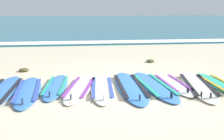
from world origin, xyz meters
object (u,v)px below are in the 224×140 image
Objects in this scene: surfboard_0 at (2,91)px; surfboard_1 at (28,91)px; surfboard_3 at (80,88)px; surfboard_4 at (102,88)px; surfboard_6 at (154,85)px; surfboard_7 at (173,84)px; surfboard_2 at (56,86)px; surfboard_9 at (219,84)px; surfboard_5 at (130,86)px; surfboard_8 at (198,85)px.

surfboard_1 is at bearing -3.68° from surfboard_0.
surfboard_3 is 1.02× the size of surfboard_4.
surfboard_6 is 1.25× the size of surfboard_7.
surfboard_2 is at bearing 162.24° from surfboard_3.
surfboard_0 and surfboard_9 have the same top height.
surfboard_2 and surfboard_3 have the same top height.
surfboard_3 and surfboard_4 have the same top height.
surfboard_3 is 1.09× the size of surfboard_9.
surfboard_4 and surfboard_5 have the same top height.
surfboard_1 and surfboard_8 have the same top height.
surfboard_6 is (1.26, 0.06, -0.00)m from surfboard_4.
surfboard_2 is at bearing 166.15° from surfboard_4.
surfboard_4 and surfboard_7 have the same top height.
surfboard_8 and surfboard_9 have the same top height.
surfboard_7 is at bearing 4.43° from surfboard_4.
surfboard_5 is 1.24× the size of surfboard_9.
surfboard_6 is at bearing 176.18° from surfboard_9.
surfboard_0 is 5.16m from surfboard_9.
surfboard_5 and surfboard_6 have the same top height.
surfboard_0 and surfboard_4 have the same top height.
surfboard_3 is 1.12× the size of surfboard_7.
surfboard_0 and surfboard_7 have the same top height.
surfboard_1 is 0.92× the size of surfboard_6.
surfboard_5 is at bearing 0.47° from surfboard_0.
surfboard_7 is 0.79× the size of surfboard_8.
surfboard_8 is (1.66, -0.12, 0.00)m from surfboard_5.
surfboard_7 is at bearing 1.33° from surfboard_3.
surfboard_7 is at bearing 8.09° from surfboard_6.
surfboard_4 and surfboard_8 have the same top height.
surfboard_3 is 2.29m from surfboard_7.
surfboard_7 is (0.51, 0.07, 0.00)m from surfboard_6.
surfboard_3 is at bearing 170.72° from surfboard_4.
surfboard_1 is 2.37m from surfboard_5.
surfboard_5 is at bearing 175.78° from surfboard_8.
surfboard_9 is (3.99, -0.31, 0.00)m from surfboard_2.
surfboard_5 is at bearing 1.50° from surfboard_1.
surfboard_2 is 0.93× the size of surfboard_4.
surfboard_1 is 1.02× the size of surfboard_3.
surfboard_2 is 1.78m from surfboard_5.
surfboard_6 is 1.07m from surfboard_8.
surfboard_1 is at bearing 179.48° from surfboard_9.
surfboard_3 is at bearing -17.76° from surfboard_2.
surfboard_3 is (1.18, 0.09, 0.00)m from surfboard_1.
surfboard_0 is 0.97× the size of surfboard_5.
surfboard_3 and surfboard_7 have the same top height.
surfboard_0 is 1.20m from surfboard_2.
surfboard_1 is at bearing -175.80° from surfboard_3.
surfboard_4 is at bearing -177.06° from surfboard_6.
surfboard_4 and surfboard_9 have the same top height.
surfboard_6 is 0.99× the size of surfboard_8.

